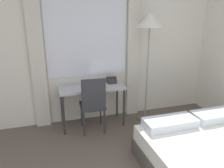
{
  "coord_description": "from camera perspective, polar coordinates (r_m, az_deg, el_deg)",
  "views": [
    {
      "loc": [
        -0.99,
        -0.87,
        1.93
      ],
      "look_at": [
        -0.05,
        2.22,
        0.88
      ],
      "focal_mm": 35.0,
      "sensor_mm": 36.0,
      "label": 1
    }
  ],
  "objects": [
    {
      "name": "desk",
      "position": [
        3.78,
        -5.23,
        -1.76
      ],
      "size": [
        1.12,
        0.46,
        0.73
      ],
      "color": "#B2B2B7",
      "rests_on": "ground_plane"
    },
    {
      "name": "desk_chair",
      "position": [
        3.59,
        -5.01,
        -4.8
      ],
      "size": [
        0.42,
        0.42,
        0.97
      ],
      "rotation": [
        0.0,
        0.0,
        -0.05
      ],
      "color": "#333338",
      "rests_on": "ground_plane"
    },
    {
      "name": "book",
      "position": [
        3.78,
        -5.15,
        -0.41
      ],
      "size": [
        0.27,
        0.21,
        0.02
      ],
      "rotation": [
        0.0,
        0.0,
        0.09
      ],
      "color": "navy",
      "rests_on": "desk"
    },
    {
      "name": "wall_back_with_window",
      "position": [
        3.96,
        -2.8,
        9.64
      ],
      "size": [
        5.21,
        0.13,
        2.7
      ],
      "color": "silver",
      "rests_on": "ground_plane"
    },
    {
      "name": "telephone",
      "position": [
        3.94,
        -0.16,
        1.03
      ],
      "size": [
        0.18,
        0.16,
        0.12
      ],
      "color": "#2D2D2D",
      "rests_on": "desk"
    },
    {
      "name": "standing_lamp",
      "position": [
        3.8,
        9.81,
        14.54
      ],
      "size": [
        0.44,
        0.44,
        1.94
      ],
      "color": "#4C4C51",
      "rests_on": "ground_plane"
    }
  ]
}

